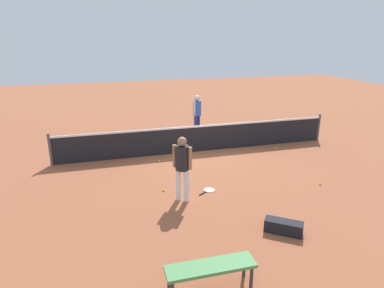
% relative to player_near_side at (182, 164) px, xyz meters
% --- Properties ---
extents(ground_plane, '(40.00, 40.00, 0.00)m').
position_rel_player_near_side_xyz_m(ground_plane, '(1.49, 3.50, -1.01)').
color(ground_plane, '#9E5638').
extents(court_net, '(10.09, 0.09, 1.07)m').
position_rel_player_near_side_xyz_m(court_net, '(1.49, 3.50, -0.51)').
color(court_net, '#4C4C51').
rests_on(court_net, ground_plane).
extents(player_near_side, '(0.48, 0.48, 1.70)m').
position_rel_player_near_side_xyz_m(player_near_side, '(0.00, 0.00, 0.00)').
color(player_near_side, white).
rests_on(player_near_side, ground_plane).
extents(player_far_side, '(0.48, 0.48, 1.70)m').
position_rel_player_near_side_xyz_m(player_far_side, '(2.02, 5.51, 0.00)').
color(player_far_side, navy).
rests_on(player_far_side, ground_plane).
extents(tennis_racket_near_player, '(0.58, 0.47, 0.03)m').
position_rel_player_near_side_xyz_m(tennis_racket_near_player, '(0.82, 0.33, -1.00)').
color(tennis_racket_near_player, white).
rests_on(tennis_racket_near_player, ground_plane).
extents(tennis_racket_far_player, '(0.36, 0.60, 0.03)m').
position_rel_player_near_side_xyz_m(tennis_racket_far_player, '(2.37, 6.11, -1.00)').
color(tennis_racket_far_player, blue).
rests_on(tennis_racket_far_player, ground_plane).
extents(tennis_ball_near_player, '(0.07, 0.07, 0.07)m').
position_rel_player_near_side_xyz_m(tennis_ball_near_player, '(-0.08, 2.83, -0.98)').
color(tennis_ball_near_player, '#C6E033').
rests_on(tennis_ball_near_player, ground_plane).
extents(tennis_ball_by_net, '(0.07, 0.07, 0.07)m').
position_rel_player_near_side_xyz_m(tennis_ball_by_net, '(3.99, -0.17, -0.98)').
color(tennis_ball_by_net, '#C6E033').
rests_on(tennis_ball_by_net, ground_plane).
extents(tennis_ball_midcourt, '(0.07, 0.07, 0.07)m').
position_rel_player_near_side_xyz_m(tennis_ball_midcourt, '(-0.37, 0.63, -0.98)').
color(tennis_ball_midcourt, '#C6E033').
rests_on(tennis_ball_midcourt, ground_plane).
extents(tennis_ball_baseline, '(0.07, 0.07, 0.07)m').
position_rel_player_near_side_xyz_m(tennis_ball_baseline, '(4.33, 2.95, -0.98)').
color(tennis_ball_baseline, '#C6E033').
rests_on(tennis_ball_baseline, ground_plane).
extents(courtside_bench, '(1.50, 0.42, 0.48)m').
position_rel_player_near_side_xyz_m(courtside_bench, '(-0.33, -3.19, -0.59)').
color(courtside_bench, '#4C8C4C').
rests_on(courtside_bench, ground_plane).
extents(equipment_bag, '(0.81, 0.71, 0.28)m').
position_rel_player_near_side_xyz_m(equipment_bag, '(1.69, -2.00, -0.87)').
color(equipment_bag, black).
rests_on(equipment_bag, ground_plane).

